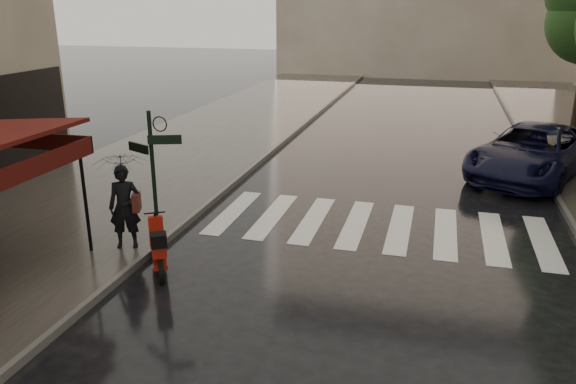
% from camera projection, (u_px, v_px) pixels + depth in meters
% --- Properties ---
extents(ground, '(120.00, 120.00, 0.00)m').
position_uv_depth(ground, '(139.00, 347.00, 8.65)').
color(ground, black).
rests_on(ground, ground).
extents(sidewalk_near, '(6.00, 60.00, 0.12)m').
position_uv_depth(sidewalk_near, '(193.00, 146.00, 20.73)').
color(sidewalk_near, '#38332D').
rests_on(sidewalk_near, ground).
extents(curb_near, '(0.12, 60.00, 0.16)m').
position_uv_depth(curb_near, '(272.00, 151.00, 19.97)').
color(curb_near, '#595651').
rests_on(curb_near, ground).
extents(curb_far, '(0.12, 60.00, 0.16)m').
position_uv_depth(curb_far, '(541.00, 169.00, 17.77)').
color(curb_far, '#595651').
rests_on(curb_far, ground).
extents(crosswalk, '(7.85, 3.20, 0.01)m').
position_uv_depth(crosswalk, '(377.00, 226.00, 13.40)').
color(crosswalk, silver).
rests_on(crosswalk, ground).
extents(signpost, '(1.17, 0.29, 3.10)m').
position_uv_depth(signpost, '(154.00, 174.00, 11.11)').
color(signpost, black).
rests_on(signpost, ground).
extents(pedestrian_with_umbrella, '(1.37, 1.38, 2.52)m').
position_uv_depth(pedestrian_with_umbrella, '(121.00, 171.00, 11.45)').
color(pedestrian_with_umbrella, black).
rests_on(pedestrian_with_umbrella, sidewalk_near).
extents(scooter, '(0.94, 1.40, 1.04)m').
position_uv_depth(scooter, '(158.00, 249.00, 10.98)').
color(scooter, black).
rests_on(scooter, ground).
extents(parked_car, '(4.72, 6.28, 1.59)m').
position_uv_depth(parked_car, '(532.00, 152.00, 17.00)').
color(parked_car, black).
rests_on(parked_car, ground).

